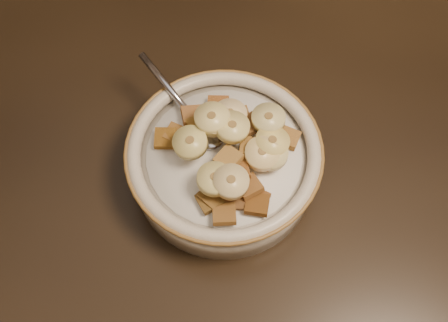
# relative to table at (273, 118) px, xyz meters

# --- Properties ---
(floor) EXTENTS (4.00, 4.50, 0.10)m
(floor) POSITION_rel_table_xyz_m (0.00, 0.00, -0.78)
(floor) COLOR #422816
(floor) RESTS_ON ground
(table) EXTENTS (1.41, 0.92, 0.04)m
(table) POSITION_rel_table_xyz_m (0.00, 0.00, 0.00)
(table) COLOR black
(table) RESTS_ON floor
(cereal_bowl) EXTENTS (0.17, 0.17, 0.04)m
(cereal_bowl) POSITION_rel_table_xyz_m (-0.05, -0.09, 0.04)
(cereal_bowl) COLOR silver
(cereal_bowl) RESTS_ON table
(milk) EXTENTS (0.14, 0.14, 0.00)m
(milk) POSITION_rel_table_xyz_m (-0.05, -0.09, 0.06)
(milk) COLOR white
(milk) RESTS_ON cereal_bowl
(spoon) EXTENTS (0.05, 0.05, 0.01)m
(spoon) POSITION_rel_table_xyz_m (-0.07, -0.07, 0.07)
(spoon) COLOR #A3A6BA
(spoon) RESTS_ON cereal_bowl
(cereal_square_0) EXTENTS (0.02, 0.02, 0.01)m
(cereal_square_0) POSITION_rel_table_xyz_m (-0.06, -0.04, 0.07)
(cereal_square_0) COLOR #94552B
(cereal_square_0) RESTS_ON milk
(cereal_square_1) EXTENTS (0.03, 0.03, 0.01)m
(cereal_square_1) POSITION_rel_table_xyz_m (-0.01, -0.13, 0.07)
(cereal_square_1) COLOR brown
(cereal_square_1) RESTS_ON milk
(cereal_square_2) EXTENTS (0.03, 0.03, 0.01)m
(cereal_square_2) POSITION_rel_table_xyz_m (-0.02, -0.12, 0.07)
(cereal_square_2) COLOR brown
(cereal_square_2) RESTS_ON milk
(cereal_square_3) EXTENTS (0.03, 0.03, 0.01)m
(cereal_square_3) POSITION_rel_table_xyz_m (-0.08, -0.05, 0.07)
(cereal_square_3) COLOR #99612D
(cereal_square_3) RESTS_ON milk
(cereal_square_4) EXTENTS (0.03, 0.03, 0.01)m
(cereal_square_4) POSITION_rel_table_xyz_m (-0.02, -0.09, 0.08)
(cereal_square_4) COLOR #9B601F
(cereal_square_4) RESTS_ON milk
(cereal_square_5) EXTENTS (0.03, 0.03, 0.01)m
(cereal_square_5) POSITION_rel_table_xyz_m (-0.07, -0.06, 0.08)
(cereal_square_5) COLOR brown
(cereal_square_5) RESTS_ON milk
(cereal_square_6) EXTENTS (0.02, 0.02, 0.01)m
(cereal_square_6) POSITION_rel_table_xyz_m (-0.03, -0.13, 0.07)
(cereal_square_6) COLOR brown
(cereal_square_6) RESTS_ON milk
(cereal_square_7) EXTENTS (0.02, 0.02, 0.01)m
(cereal_square_7) POSITION_rel_table_xyz_m (-0.04, -0.15, 0.07)
(cereal_square_7) COLOR brown
(cereal_square_7) RESTS_ON milk
(cereal_square_8) EXTENTS (0.02, 0.02, 0.01)m
(cereal_square_8) POSITION_rel_table_xyz_m (-0.10, -0.08, 0.07)
(cereal_square_8) COLOR brown
(cereal_square_8) RESTS_ON milk
(cereal_square_9) EXTENTS (0.03, 0.03, 0.01)m
(cereal_square_9) POSITION_rel_table_xyz_m (-0.02, -0.06, 0.08)
(cereal_square_9) COLOR brown
(cereal_square_9) RESTS_ON milk
(cereal_square_10) EXTENTS (0.03, 0.03, 0.01)m
(cereal_square_10) POSITION_rel_table_xyz_m (-0.05, -0.13, 0.07)
(cereal_square_10) COLOR brown
(cereal_square_10) RESTS_ON milk
(cereal_square_11) EXTENTS (0.02, 0.02, 0.01)m
(cereal_square_11) POSITION_rel_table_xyz_m (-0.05, -0.05, 0.08)
(cereal_square_11) COLOR brown
(cereal_square_11) RESTS_ON milk
(cereal_square_12) EXTENTS (0.02, 0.02, 0.01)m
(cereal_square_12) POSITION_rel_table_xyz_m (-0.01, -0.14, 0.07)
(cereal_square_12) COLOR brown
(cereal_square_12) RESTS_ON milk
(cereal_square_13) EXTENTS (0.03, 0.03, 0.01)m
(cereal_square_13) POSITION_rel_table_xyz_m (-0.04, -0.06, 0.08)
(cereal_square_13) COLOR brown
(cereal_square_13) RESTS_ON milk
(cereal_square_14) EXTENTS (0.03, 0.03, 0.01)m
(cereal_square_14) POSITION_rel_table_xyz_m (-0.05, -0.14, 0.07)
(cereal_square_14) COLOR brown
(cereal_square_14) RESTS_ON milk
(cereal_square_15) EXTENTS (0.03, 0.03, 0.01)m
(cereal_square_15) POSITION_rel_table_xyz_m (-0.00, -0.09, 0.07)
(cereal_square_15) COLOR #974E1C
(cereal_square_15) RESTS_ON milk
(cereal_square_16) EXTENTS (0.03, 0.03, 0.01)m
(cereal_square_16) POSITION_rel_table_xyz_m (-0.03, -0.11, 0.08)
(cereal_square_16) COLOR brown
(cereal_square_16) RESTS_ON milk
(cereal_square_17) EXTENTS (0.03, 0.03, 0.01)m
(cereal_square_17) POSITION_rel_table_xyz_m (-0.04, -0.10, 0.08)
(cereal_square_17) COLOR olive
(cereal_square_17) RESTS_ON milk
(cereal_square_18) EXTENTS (0.02, 0.02, 0.01)m
(cereal_square_18) POSITION_rel_table_xyz_m (-0.02, -0.09, 0.08)
(cereal_square_18) COLOR brown
(cereal_square_18) RESTS_ON milk
(cereal_square_19) EXTENTS (0.03, 0.03, 0.01)m
(cereal_square_19) POSITION_rel_table_xyz_m (-0.02, -0.05, 0.07)
(cereal_square_19) COLOR brown
(cereal_square_19) RESTS_ON milk
(cereal_square_20) EXTENTS (0.03, 0.03, 0.01)m
(cereal_square_20) POSITION_rel_table_xyz_m (-0.09, -0.07, 0.07)
(cereal_square_20) COLOR brown
(cereal_square_20) RESTS_ON milk
(cereal_square_21) EXTENTS (0.03, 0.03, 0.01)m
(cereal_square_21) POSITION_rel_table_xyz_m (0.01, -0.06, 0.07)
(cereal_square_21) COLOR olive
(cereal_square_21) RESTS_ON milk
(cereal_square_22) EXTENTS (0.03, 0.03, 0.01)m
(cereal_square_22) POSITION_rel_table_xyz_m (-0.04, -0.05, 0.07)
(cereal_square_22) COLOR brown
(cereal_square_22) RESTS_ON milk
(banana_slice_0) EXTENTS (0.04, 0.04, 0.01)m
(banana_slice_0) POSITION_rel_table_xyz_m (-0.01, -0.09, 0.08)
(banana_slice_0) COLOR beige
(banana_slice_0) RESTS_ON milk
(banana_slice_1) EXTENTS (0.04, 0.04, 0.02)m
(banana_slice_1) POSITION_rel_table_xyz_m (-0.07, -0.09, 0.09)
(banana_slice_1) COLOR #CDBE73
(banana_slice_1) RESTS_ON milk
(banana_slice_2) EXTENTS (0.04, 0.03, 0.01)m
(banana_slice_2) POSITION_rel_table_xyz_m (-0.04, -0.13, 0.09)
(banana_slice_2) COLOR tan
(banana_slice_2) RESTS_ON milk
(banana_slice_3) EXTENTS (0.04, 0.04, 0.01)m
(banana_slice_3) POSITION_rel_table_xyz_m (-0.04, -0.06, 0.09)
(banana_slice_3) COLOR beige
(banana_slice_3) RESTS_ON milk
(banana_slice_4) EXTENTS (0.03, 0.03, 0.01)m
(banana_slice_4) POSITION_rel_table_xyz_m (-0.05, -0.12, 0.09)
(banana_slice_4) COLOR #ECD772
(banana_slice_4) RESTS_ON milk
(banana_slice_5) EXTENTS (0.04, 0.04, 0.01)m
(banana_slice_5) POSITION_rel_table_xyz_m (-0.01, -0.06, 0.09)
(banana_slice_5) COLOR #F7EDA6
(banana_slice_5) RESTS_ON milk
(banana_slice_6) EXTENTS (0.04, 0.04, 0.01)m
(banana_slice_6) POSITION_rel_table_xyz_m (-0.04, -0.07, 0.09)
(banana_slice_6) COLOR #F4DF7E
(banana_slice_6) RESTS_ON milk
(banana_slice_7) EXTENTS (0.04, 0.04, 0.01)m
(banana_slice_7) POSITION_rel_table_xyz_m (-0.06, -0.07, 0.09)
(banana_slice_7) COLOR #D2C889
(banana_slice_7) RESTS_ON milk
(banana_slice_8) EXTENTS (0.04, 0.04, 0.01)m
(banana_slice_8) POSITION_rel_table_xyz_m (-0.06, -0.07, 0.10)
(banana_slice_8) COLOR #E5CE8A
(banana_slice_8) RESTS_ON milk
(banana_slice_9) EXTENTS (0.04, 0.04, 0.01)m
(banana_slice_9) POSITION_rel_table_xyz_m (-0.00, -0.09, 0.08)
(banana_slice_9) COLOR #F9EB94
(banana_slice_9) RESTS_ON milk
(banana_slice_10) EXTENTS (0.03, 0.03, 0.02)m
(banana_slice_10) POSITION_rel_table_xyz_m (-0.00, -0.08, 0.08)
(banana_slice_10) COLOR #EFDE7A
(banana_slice_10) RESTS_ON milk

